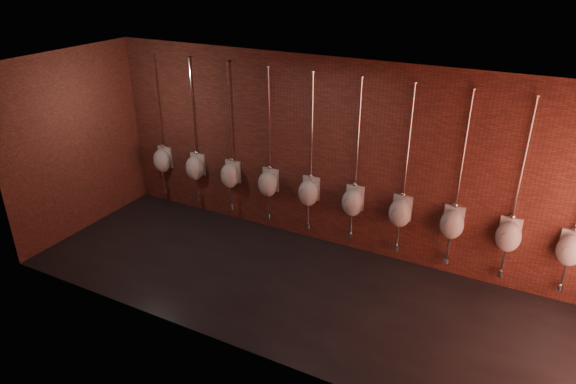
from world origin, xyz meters
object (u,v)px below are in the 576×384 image
at_px(urinal_6, 400,212).
at_px(urinal_2, 230,175).
at_px(urinal_4, 309,192).
at_px(urinal_5, 353,202).
at_px(urinal_8, 509,236).
at_px(urinal_9, 570,249).
at_px(urinal_7, 452,223).
at_px(urinal_3, 268,183).
at_px(urinal_0, 162,160).
at_px(urinal_1, 195,167).

bearing_deg(urinal_6, urinal_2, 180.00).
distance_m(urinal_2, urinal_6, 3.17).
distance_m(urinal_4, urinal_5, 0.79).
relative_size(urinal_8, urinal_9, 1.00).
xyz_separation_m(urinal_5, urinal_7, (1.59, 0.00, 0.00)).
xyz_separation_m(urinal_3, urinal_4, (0.79, 0.00, 0.00)).
height_order(urinal_0, urinal_7, same).
relative_size(urinal_0, urinal_4, 1.00).
bearing_deg(urinal_2, urinal_0, 180.00).
relative_size(urinal_6, urinal_8, 1.00).
bearing_deg(urinal_1, urinal_0, 180.00).
bearing_deg(urinal_2, urinal_5, 0.00).
bearing_deg(urinal_5, urinal_2, 180.00).
bearing_deg(urinal_4, urinal_3, 180.00).
distance_m(urinal_2, urinal_3, 0.79).
bearing_deg(urinal_4, urinal_1, 180.00).
height_order(urinal_7, urinal_9, same).
relative_size(urinal_5, urinal_8, 1.00).
height_order(urinal_2, urinal_4, same).
relative_size(urinal_1, urinal_8, 1.00).
xyz_separation_m(urinal_0, urinal_5, (3.97, 0.00, 0.00)).
relative_size(urinal_7, urinal_9, 1.00).
distance_m(urinal_6, urinal_9, 2.38).
xyz_separation_m(urinal_0, urinal_1, (0.79, 0.00, 0.00)).
bearing_deg(urinal_6, urinal_3, 180.00).
height_order(urinal_0, urinal_8, same).
distance_m(urinal_2, urinal_8, 4.76).
xyz_separation_m(urinal_0, urinal_4, (3.17, 0.00, 0.00)).
relative_size(urinal_1, urinal_5, 1.00).
xyz_separation_m(urinal_0, urinal_3, (2.38, 0.00, 0.00)).
bearing_deg(urinal_3, urinal_7, 0.00).
xyz_separation_m(urinal_3, urinal_6, (2.38, 0.00, 0.00)).
bearing_deg(urinal_5, urinal_8, 0.00).
height_order(urinal_2, urinal_6, same).
height_order(urinal_2, urinal_8, same).
bearing_deg(urinal_8, urinal_9, 0.00).
relative_size(urinal_3, urinal_6, 1.00).
bearing_deg(urinal_6, urinal_8, 0.00).
height_order(urinal_1, urinal_7, same).
xyz_separation_m(urinal_0, urinal_7, (5.55, 0.00, 0.00)).
distance_m(urinal_1, urinal_2, 0.79).
xyz_separation_m(urinal_2, urinal_9, (5.55, 0.00, 0.00)).
height_order(urinal_0, urinal_5, same).
relative_size(urinal_2, urinal_9, 1.00).
height_order(urinal_0, urinal_1, same).
height_order(urinal_5, urinal_8, same).
distance_m(urinal_5, urinal_7, 1.59).
xyz_separation_m(urinal_3, urinal_5, (1.59, 0.00, 0.00)).
relative_size(urinal_3, urinal_8, 1.00).
bearing_deg(urinal_3, urinal_2, 180.00).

